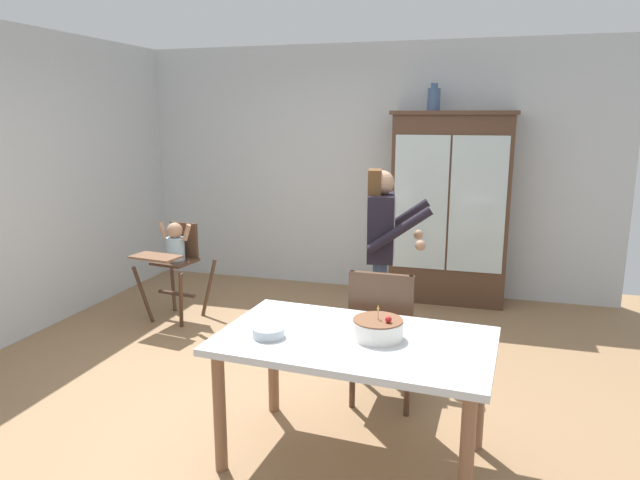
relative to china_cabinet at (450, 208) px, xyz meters
The scene contains 10 objects.
ground_plane 2.72m from the china_cabinet, 111.01° to the right, with size 6.24×6.24×0.00m, color #93704C.
wall_back 1.01m from the china_cabinet, 163.81° to the left, with size 5.32×0.06×2.70m, color silver.
china_cabinet is the anchor object (origin of this frame).
ceramic_vase 1.12m from the china_cabinet, behind, with size 0.13×0.13×0.27m.
high_chair_with_toddler 2.81m from the china_cabinet, 151.73° to the right, with size 0.64×0.74×0.95m.
adult_person 1.70m from the china_cabinet, 103.99° to the right, with size 0.56×0.54×1.53m.
dining_table 3.14m from the china_cabinet, 95.27° to the right, with size 1.55×0.97×0.74m.
birthday_cake 3.09m from the china_cabinet, 93.05° to the right, with size 0.28×0.28×0.19m.
serving_bowl 3.33m from the china_cabinet, 102.97° to the right, with size 0.18×0.18×0.06m, color #B2BCC6.
dining_chair_far_side 2.50m from the china_cabinet, 95.65° to the right, with size 0.45×0.45×0.96m.
Camera 1 is at (1.28, -3.64, 1.93)m, focal length 32.10 mm.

